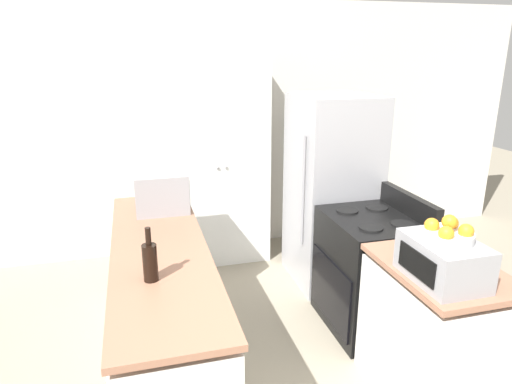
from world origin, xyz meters
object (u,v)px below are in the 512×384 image
at_px(pantry_cabinet, 216,161).
at_px(microwave, 161,189).
at_px(fruit_bowl, 448,232).
at_px(stove, 370,271).
at_px(wine_bottle, 150,261).
at_px(toaster_oven, 443,260).
at_px(refrigerator, 331,191).

bearing_deg(pantry_cabinet, microwave, -123.98).
bearing_deg(fruit_bowl, stove, 82.60).
relative_size(pantry_cabinet, stove, 1.96).
bearing_deg(microwave, wine_bottle, -96.75).
xyz_separation_m(toaster_oven, fruit_bowl, (0.01, -0.00, 0.16)).
height_order(wine_bottle, fruit_bowl, fruit_bowl).
relative_size(refrigerator, wine_bottle, 5.65).
bearing_deg(toaster_oven, pantry_cabinet, 107.01).
distance_m(refrigerator, toaster_oven, 1.78).
xyz_separation_m(microwave, wine_bottle, (-0.14, -1.20, -0.04)).
xyz_separation_m(pantry_cabinet, stove, (0.90, -1.56, -0.58)).
distance_m(pantry_cabinet, refrigerator, 1.20).
xyz_separation_m(pantry_cabinet, fruit_bowl, (0.78, -2.52, 0.14)).
bearing_deg(fruit_bowl, pantry_cabinet, 107.14).
bearing_deg(fruit_bowl, microwave, 130.69).
bearing_deg(stove, refrigerator, 88.79).
xyz_separation_m(refrigerator, microwave, (-1.53, -0.15, 0.19)).
relative_size(wine_bottle, fruit_bowl, 1.15).
relative_size(stove, toaster_oven, 2.37).
bearing_deg(wine_bottle, pantry_cabinet, 70.35).
height_order(refrigerator, wine_bottle, refrigerator).
relative_size(pantry_cabinet, wine_bottle, 6.77).
xyz_separation_m(refrigerator, toaster_oven, (-0.15, -1.76, 0.15)).
height_order(pantry_cabinet, toaster_oven, pantry_cabinet).
height_order(microwave, toaster_oven, microwave).
xyz_separation_m(stove, toaster_oven, (-0.13, -0.96, 0.56)).
distance_m(stove, wine_bottle, 1.83).
bearing_deg(pantry_cabinet, wine_bottle, -109.65).
bearing_deg(refrigerator, stove, -91.21).
bearing_deg(microwave, fruit_bowl, -49.31).
distance_m(wine_bottle, toaster_oven, 1.58).
xyz_separation_m(pantry_cabinet, refrigerator, (0.92, -0.76, -0.17)).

